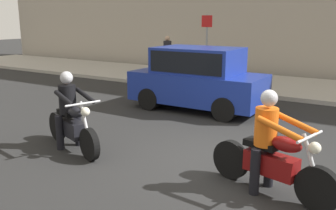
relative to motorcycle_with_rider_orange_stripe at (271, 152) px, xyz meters
The scene contains 7 objects.
ground_plane 1.57m from the motorcycle_with_rider_orange_stripe, 146.07° to the left, with size 80.00×80.00×0.00m, color #242424.
sidewalk_slab 8.90m from the motorcycle_with_rider_orange_stripe, 97.70° to the left, with size 40.00×4.40×0.14m, color #A8A399.
motorcycle_with_rider_orange_stripe is the anchor object (origin of this frame).
motorcycle_with_rider_black_leather 3.97m from the motorcycle_with_rider_orange_stripe, behind, with size 2.06×0.94×1.58m.
parked_hatchback_cobalt_blue 5.29m from the motorcycle_with_rider_orange_stripe, 129.36° to the left, with size 3.79×1.76×1.80m.
street_sign_post 9.29m from the motorcycle_with_rider_orange_stripe, 122.13° to the left, with size 0.44×0.08×2.60m.
pedestrian_bystander 10.63m from the motorcycle_with_rider_orange_stripe, 130.37° to the left, with size 0.34×0.34×1.74m.
Camera 1 is at (2.60, -5.96, 2.59)m, focal length 39.04 mm.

